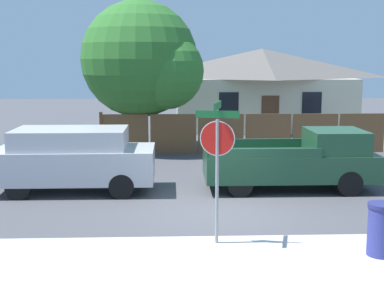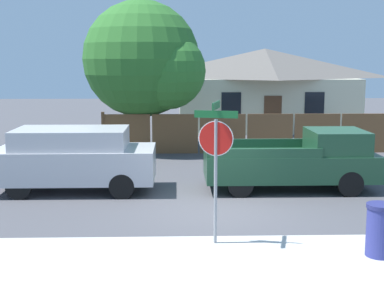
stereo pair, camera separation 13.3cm
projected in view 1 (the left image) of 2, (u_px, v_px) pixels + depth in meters
name	position (u px, v px, depth m)	size (l,w,h in m)	color
ground_plane	(216.00, 211.00, 13.65)	(80.00, 80.00, 0.00)	#47474C
sidewalk_strip	(232.00, 263.00, 10.10)	(36.00, 3.20, 0.01)	#B2B2AD
wooden_fence	(292.00, 133.00, 22.04)	(15.75, 0.12, 1.73)	brown
house	(262.00, 87.00, 29.85)	(10.23, 5.97, 4.43)	beige
oak_tree	(145.00, 62.00, 22.16)	(5.10, 4.86, 6.27)	brown
red_suv	(74.00, 158.00, 15.52)	(4.58, 2.06, 1.85)	#B7B7BC
orange_pickup	(297.00, 161.00, 15.79)	(5.00, 1.97, 1.78)	#1E472D
stop_sign	(217.00, 149.00, 10.94)	(0.88, 0.79, 2.97)	gray
trash_bin	(382.00, 229.00, 10.45)	(0.58, 0.58, 1.05)	navy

